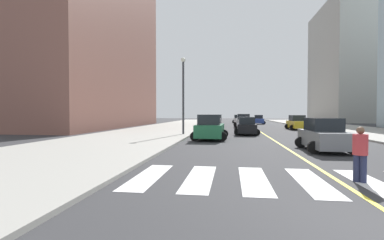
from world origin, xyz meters
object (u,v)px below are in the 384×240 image
at_px(car_green_second, 210,128).
at_px(car_white_fourth, 238,119).
at_px(car_yellow_fifth, 297,123).
at_px(car_blue_seventh, 258,120).
at_px(fire_hydrant, 326,126).
at_px(car_black_third, 247,126).
at_px(car_silver_sixth, 243,121).
at_px(pedestrian_crossing, 360,152).
at_px(car_gray_nearest, 324,135).
at_px(street_lamp, 183,89).

xyz_separation_m(car_green_second, car_white_fourth, (3.32, 39.55, -0.12)).
height_order(car_white_fourth, car_yellow_fifth, car_yellow_fifth).
height_order(car_blue_seventh, fire_hydrant, car_blue_seventh).
xyz_separation_m(car_black_third, car_blue_seventh, (3.88, 27.63, 0.01)).
distance_m(car_green_second, car_silver_sixth, 19.97).
bearing_deg(car_green_second, pedestrian_crossing, -65.46).
bearing_deg(car_black_third, car_green_second, -118.95).
relative_size(car_gray_nearest, street_lamp, 0.58).
xyz_separation_m(car_green_second, car_blue_seventh, (7.18, 33.36, -0.12)).
relative_size(car_gray_nearest, pedestrian_crossing, 2.43).
distance_m(pedestrian_crossing, street_lamp, 19.62).
height_order(car_green_second, car_black_third, car_green_second).
bearing_deg(pedestrian_crossing, fire_hydrant, 106.92).
relative_size(car_white_fourth, fire_hydrant, 4.61).
distance_m(car_green_second, pedestrian_crossing, 14.61).
xyz_separation_m(car_gray_nearest, car_yellow_fifth, (3.37, 21.28, 0.00)).
bearing_deg(car_blue_seventh, car_black_third, 83.26).
bearing_deg(pedestrian_crossing, car_black_third, 130.04).
height_order(car_white_fourth, car_blue_seventh, car_white_fourth).
height_order(car_silver_sixth, pedestrian_crossing, car_silver_sixth).
xyz_separation_m(car_green_second, street_lamp, (-2.91, 3.81, 3.57)).
bearing_deg(street_lamp, car_gray_nearest, -43.90).
height_order(car_white_fourth, pedestrian_crossing, car_white_fourth).
bearing_deg(car_blue_seventh, pedestrian_crossing, 89.52).
bearing_deg(street_lamp, car_blue_seventh, 71.15).
xyz_separation_m(car_white_fourth, car_silver_sixth, (0.26, -19.91, 0.11)).
bearing_deg(street_lamp, pedestrian_crossing, -63.32).
xyz_separation_m(car_gray_nearest, car_white_fourth, (-3.78, 45.37, -0.05)).
relative_size(car_white_fourth, pedestrian_crossing, 2.31).
relative_size(car_black_third, fire_hydrant, 4.56).
bearing_deg(car_gray_nearest, car_black_third, -73.01).
bearing_deg(pedestrian_crossing, car_white_fourth, 125.35).
bearing_deg(car_silver_sixth, car_yellow_fifth, -31.52).
bearing_deg(fire_hydrant, car_yellow_fifth, 130.14).
bearing_deg(car_green_second, car_white_fourth, 86.54).
relative_size(car_green_second, street_lamp, 0.63).
bearing_deg(car_yellow_fifth, street_lamp, 38.48).
relative_size(car_black_third, pedestrian_crossing, 2.29).
height_order(fire_hydrant, street_lamp, street_lamp).
xyz_separation_m(car_gray_nearest, car_blue_seventh, (0.08, 39.17, -0.05)).
distance_m(car_gray_nearest, car_green_second, 9.17).
xyz_separation_m(car_gray_nearest, pedestrian_crossing, (-1.34, -7.61, 0.08)).
xyz_separation_m(car_gray_nearest, car_black_third, (-3.80, 11.54, -0.05)).
relative_size(car_silver_sixth, pedestrian_crossing, 2.59).
bearing_deg(car_black_third, car_silver_sixth, 89.82).
bearing_deg(car_white_fourth, car_black_third, -88.71).
bearing_deg(car_black_third, car_yellow_fifth, 54.59).
bearing_deg(car_black_third, car_blue_seventh, 82.97).
distance_m(car_silver_sixth, car_blue_seventh, 14.17).
distance_m(car_gray_nearest, car_blue_seventh, 39.17).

